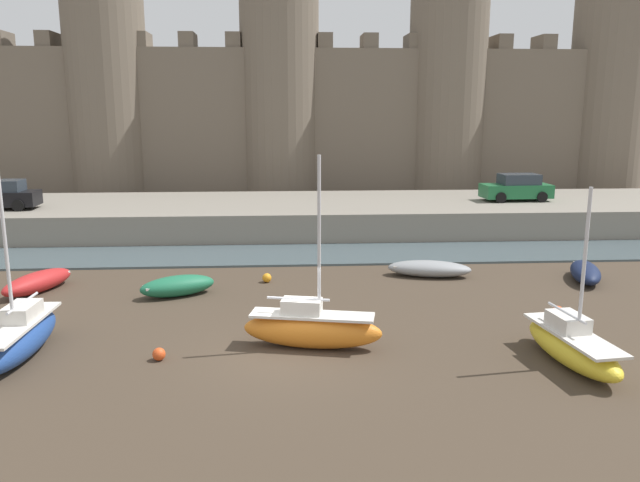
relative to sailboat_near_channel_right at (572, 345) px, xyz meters
name	(u,v)px	position (x,y,z in m)	size (l,w,h in m)	color
ground_plane	(283,354)	(-8.10, 1.22, -0.56)	(160.00, 160.00, 0.00)	#423528
water_channel	(282,255)	(-8.10, 13.88, -0.51)	(80.00, 4.50, 0.10)	#47565B
quay_road	(281,215)	(-8.10, 21.13, 0.26)	(63.26, 10.00, 1.63)	gray
castle	(280,101)	(-8.10, 32.57, 7.18)	(57.85, 6.58, 20.31)	#706354
sailboat_near_channel_right	(572,345)	(0.00, 0.00, 0.00)	(1.72, 4.29, 5.04)	yellow
sailboat_midflat_centre	(312,327)	(-7.24, 1.69, 0.08)	(4.32, 1.86, 5.78)	orange
rowboat_foreground_left	(429,268)	(-1.79, 9.57, -0.20)	(3.73, 1.99, 0.68)	gray
sailboat_near_channel_left	(19,337)	(-15.68, 1.45, 0.07)	(1.31, 4.55, 5.76)	#234793
rowboat_midflat_left	(585,272)	(4.56, 8.46, -0.17)	(2.11, 3.44, 0.74)	#141E3D
rowboat_foreground_centre	(177,285)	(-12.12, 7.33, -0.14)	(3.08, 2.21, 0.79)	#1E6B47
rowboat_foreground_right	(38,282)	(-17.69, 8.24, -0.14)	(2.36, 3.53, 0.79)	red
mooring_buoy_near_shore	(558,311)	(1.42, 4.04, -0.37)	(0.38, 0.38, 0.38)	#E04C1E
mooring_buoy_off_centre	(267,278)	(-8.74, 9.06, -0.37)	(0.38, 0.38, 0.38)	orange
mooring_buoy_mid_mud	(159,354)	(-11.64, 0.97, -0.37)	(0.37, 0.37, 0.37)	#E04C1E
car_quay_centre_west	(517,188)	(6.14, 20.71, 1.85)	(4.17, 2.02, 1.62)	#1E6638
car_quay_centre_east	(0,195)	(-23.63, 19.18, 1.85)	(4.17, 2.02, 1.62)	black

